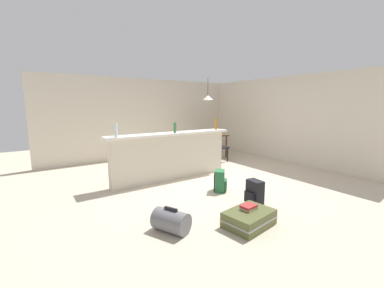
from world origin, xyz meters
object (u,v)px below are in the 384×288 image
(bottle_green, at_px, (175,128))
(dining_table, at_px, (208,138))
(backpack_black, at_px, (254,193))
(suitcase_flat_olive, at_px, (249,218))
(duffel_bag_grey, at_px, (171,221))
(backpack_green, at_px, (220,181))
(bottle_amber, at_px, (216,124))
(pendant_lamp, at_px, (208,98))
(book_stack, at_px, (249,207))
(bottle_clear, at_px, (116,130))
(dining_chair_near_partition, at_px, (218,144))

(bottle_green, distance_m, dining_table, 2.60)
(backpack_black, bearing_deg, suitcase_flat_olive, -143.13)
(dining_table, bearing_deg, duffel_bag_grey, -133.65)
(backpack_green, height_order, backpack_black, same)
(bottle_amber, height_order, duffel_bag_grey, bottle_amber)
(suitcase_flat_olive, xyz_separation_m, backpack_black, (0.65, 0.49, 0.09))
(suitcase_flat_olive, relative_size, backpack_black, 2.06)
(pendant_lamp, relative_size, duffel_bag_grey, 1.27)
(backpack_green, bearing_deg, pendant_lamp, 57.15)
(suitcase_flat_olive, xyz_separation_m, backpack_green, (0.59, 1.31, 0.09))
(bottle_green, height_order, backpack_green, bottle_green)
(suitcase_flat_olive, bearing_deg, duffel_bag_grey, 154.20)
(bottle_amber, bearing_deg, dining_table, 59.17)
(bottle_green, height_order, pendant_lamp, pendant_lamp)
(duffel_bag_grey, relative_size, book_stack, 2.29)
(pendant_lamp, bearing_deg, dining_table, 44.75)
(bottle_green, xyz_separation_m, suitcase_flat_olive, (-0.24, -2.46, -1.08))
(bottle_clear, distance_m, suitcase_flat_olive, 2.89)
(bottle_amber, height_order, dining_chair_near_partition, bottle_amber)
(dining_chair_near_partition, height_order, suitcase_flat_olive, dining_chair_near_partition)
(bottle_green, relative_size, book_stack, 0.96)
(bottle_clear, distance_m, dining_chair_near_partition, 3.54)
(duffel_bag_grey, bearing_deg, dining_chair_near_partition, 41.53)
(bottle_amber, bearing_deg, bottle_clear, -178.55)
(backpack_black, bearing_deg, duffel_bag_grey, -179.62)
(bottle_green, height_order, suitcase_flat_olive, bottle_green)
(bottle_clear, height_order, dining_table, bottle_clear)
(bottle_amber, bearing_deg, backpack_green, -126.01)
(bottle_amber, bearing_deg, book_stack, -120.05)
(bottle_amber, height_order, dining_table, bottle_amber)
(dining_table, relative_size, dining_chair_near_partition, 1.18)
(dining_table, height_order, backpack_black, dining_table)
(suitcase_flat_olive, bearing_deg, bottle_clear, 113.57)
(bottle_clear, relative_size, pendant_lamp, 0.37)
(duffel_bag_grey, distance_m, backpack_green, 1.78)
(dining_chair_near_partition, relative_size, book_stack, 3.79)
(backpack_black, bearing_deg, book_stack, -144.34)
(dining_table, relative_size, backpack_green, 2.62)
(dining_table, distance_m, pendant_lamp, 1.26)
(pendant_lamp, height_order, backpack_green, pendant_lamp)
(pendant_lamp, distance_m, duffel_bag_grey, 4.99)
(bottle_clear, bearing_deg, backpack_green, -34.49)
(bottle_clear, xyz_separation_m, bottle_green, (1.31, 0.01, -0.02))
(dining_table, relative_size, book_stack, 4.48)
(pendant_lamp, height_order, duffel_bag_grey, pendant_lamp)
(bottle_clear, bearing_deg, suitcase_flat_olive, -66.43)
(duffel_bag_grey, bearing_deg, suitcase_flat_olive, -25.80)
(bottle_amber, xyz_separation_m, pendant_lamp, (0.77, 1.35, 0.70))
(pendant_lamp, relative_size, suitcase_flat_olive, 0.82)
(duffel_bag_grey, relative_size, backpack_green, 1.34)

